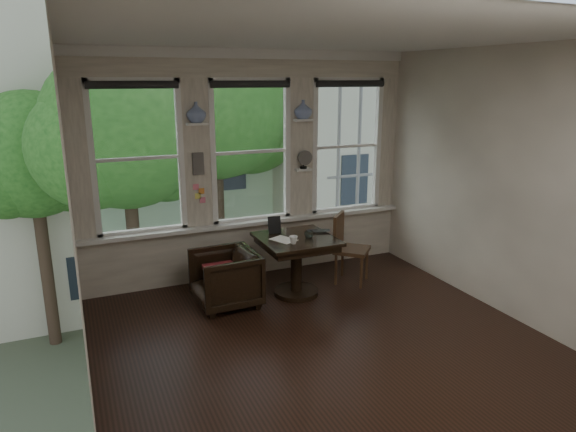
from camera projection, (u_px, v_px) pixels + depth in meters
name	position (u px, v px, depth m)	size (l,w,h in m)	color
ground	(326.00, 345.00, 5.25)	(4.50, 4.50, 0.00)	black
ceiling	(333.00, 36.00, 4.46)	(4.50, 4.50, 0.00)	silver
wall_back	(250.00, 167.00, 6.85)	(4.50, 4.50, 0.00)	silver
wall_front	(518.00, 291.00, 2.86)	(4.50, 4.50, 0.00)	silver
wall_left	(73.00, 230.00, 3.99)	(4.50, 4.50, 0.00)	silver
wall_right	(508.00, 184.00, 5.72)	(4.50, 4.50, 0.00)	silver
window_left	(138.00, 158.00, 6.24)	(1.10, 0.12, 1.90)	white
window_center	(250.00, 152.00, 6.80)	(1.10, 0.12, 1.90)	white
window_right	(346.00, 146.00, 7.35)	(1.10, 0.12, 1.90)	white
shelf_left	(197.00, 124.00, 6.32)	(0.26, 0.16, 0.03)	white
shelf_right	(303.00, 120.00, 6.88)	(0.26, 0.16, 0.03)	white
intercom	(198.00, 164.00, 6.48)	(0.14, 0.06, 0.28)	#59544F
sticky_notes	(199.00, 191.00, 6.58)	(0.16, 0.01, 0.24)	pink
desk_fan	(303.00, 162.00, 7.01)	(0.20, 0.20, 0.24)	#59544F
vase_left	(196.00, 112.00, 6.29)	(0.24, 0.24, 0.25)	white
vase_right	(303.00, 109.00, 6.85)	(0.24, 0.24, 0.25)	white
table	(296.00, 266.00, 6.40)	(0.90, 0.90, 0.75)	black
armchair_left	(225.00, 279.00, 6.10)	(0.72, 0.74, 0.68)	black
cushion_red	(225.00, 270.00, 6.07)	(0.45, 0.45, 0.06)	maroon
side_chair_right	(352.00, 249.00, 6.77)	(0.42, 0.42, 0.92)	#412917
laptop	(319.00, 232.00, 6.48)	(0.30, 0.19, 0.02)	black
mug	(293.00, 240.00, 6.05)	(0.10, 0.10, 0.09)	white
drinking_glass	(309.00, 235.00, 6.27)	(0.11, 0.11, 0.09)	white
tablet	(274.00, 225.00, 6.44)	(0.16, 0.02, 0.22)	black
papers	(284.00, 240.00, 6.22)	(0.22, 0.30, 0.00)	silver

